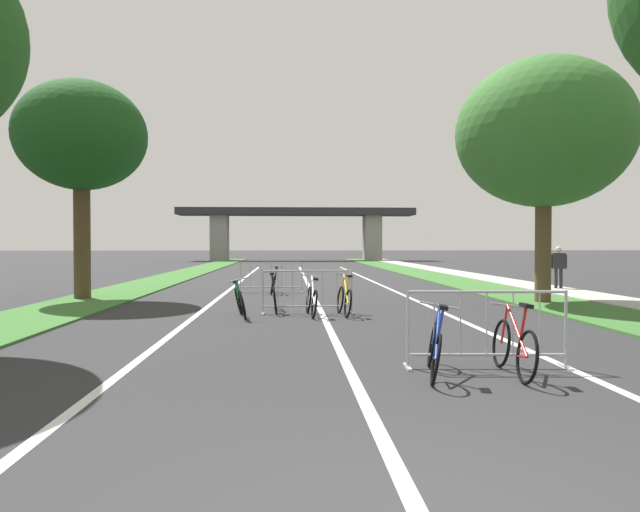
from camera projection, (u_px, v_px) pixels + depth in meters
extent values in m
cube|color=#386B2D|center=(178.00, 276.00, 30.27)|extent=(2.35, 67.32, 0.05)
cube|color=#386B2D|center=(426.00, 275.00, 30.98)|extent=(2.35, 67.32, 0.05)
cube|color=#ADA89E|center=(464.00, 274.00, 31.09)|extent=(1.76, 67.32, 0.08)
cube|color=silver|center=(309.00, 287.00, 22.57)|extent=(0.14, 38.95, 0.01)
cube|color=silver|center=(384.00, 287.00, 22.73)|extent=(0.14, 38.95, 0.01)
cube|color=silver|center=(233.00, 287.00, 22.41)|extent=(0.14, 38.95, 0.01)
cube|color=#2D2D30|center=(296.00, 212.00, 58.57)|extent=(23.74, 3.59, 0.71)
cube|color=gray|center=(220.00, 238.00, 58.21)|extent=(1.68, 2.40, 4.58)
cube|color=gray|center=(372.00, 238.00, 59.05)|extent=(1.68, 2.40, 4.58)
cylinder|color=#4C3823|center=(82.00, 242.00, 17.38)|extent=(0.49, 0.49, 3.49)
ellipsoid|color=#194719|center=(81.00, 135.00, 17.31)|extent=(3.85, 3.85, 3.27)
cylinder|color=brown|center=(543.00, 251.00, 16.27)|extent=(0.44, 0.44, 2.96)
ellipsoid|color=#38702D|center=(544.00, 133.00, 16.21)|extent=(4.87, 4.87, 4.14)
cylinder|color=#ADADB2|center=(408.00, 329.00, 7.80)|extent=(0.04, 0.04, 1.05)
cube|color=#ADADB2|center=(408.00, 367.00, 7.81)|extent=(0.08, 0.44, 0.03)
cylinder|color=#ADADB2|center=(566.00, 329.00, 7.79)|extent=(0.04, 0.04, 1.05)
cube|color=#ADADB2|center=(565.00, 367.00, 7.80)|extent=(0.08, 0.44, 0.03)
cylinder|color=#ADADB2|center=(487.00, 292.00, 7.78)|extent=(2.13, 0.16, 0.04)
cylinder|color=#ADADB2|center=(487.00, 355.00, 7.80)|extent=(2.13, 0.16, 0.04)
cylinder|color=#ADADB2|center=(434.00, 323.00, 7.79)|extent=(0.02, 0.02, 0.87)
cylinder|color=#ADADB2|center=(460.00, 323.00, 7.79)|extent=(0.02, 0.02, 0.87)
cylinder|color=#ADADB2|center=(487.00, 323.00, 7.79)|extent=(0.02, 0.02, 0.87)
cylinder|color=#ADADB2|center=(513.00, 323.00, 7.79)|extent=(0.02, 0.02, 0.87)
cylinder|color=#ADADB2|center=(539.00, 323.00, 7.79)|extent=(0.02, 0.02, 0.87)
cylinder|color=#ADADB2|center=(263.00, 292.00, 13.78)|extent=(0.04, 0.04, 1.05)
cube|color=#ADADB2|center=(263.00, 314.00, 13.79)|extent=(0.07, 0.44, 0.03)
cylinder|color=#ADADB2|center=(352.00, 292.00, 13.96)|extent=(0.04, 0.04, 1.05)
cube|color=#ADADB2|center=(352.00, 313.00, 13.97)|extent=(0.07, 0.44, 0.03)
cylinder|color=#ADADB2|center=(308.00, 271.00, 13.86)|extent=(2.13, 0.10, 0.04)
cylinder|color=#ADADB2|center=(308.00, 306.00, 13.88)|extent=(2.13, 0.10, 0.04)
cylinder|color=#ADADB2|center=(278.00, 288.00, 13.81)|extent=(0.02, 0.02, 0.87)
cylinder|color=#ADADB2|center=(293.00, 288.00, 13.84)|extent=(0.02, 0.02, 0.87)
cylinder|color=#ADADB2|center=(308.00, 288.00, 13.87)|extent=(0.02, 0.02, 0.87)
cylinder|color=#ADADB2|center=(322.00, 288.00, 13.90)|extent=(0.02, 0.02, 0.87)
cylinder|color=#ADADB2|center=(337.00, 288.00, 13.93)|extent=(0.02, 0.02, 0.87)
cylinder|color=#ADADB2|center=(240.00, 277.00, 19.95)|extent=(0.04, 0.04, 1.05)
cube|color=#ADADB2|center=(240.00, 292.00, 19.97)|extent=(0.06, 0.44, 0.03)
cylinder|color=#ADADB2|center=(302.00, 277.00, 20.07)|extent=(0.04, 0.04, 1.05)
cube|color=#ADADB2|center=(302.00, 292.00, 20.08)|extent=(0.06, 0.44, 0.03)
cylinder|color=#ADADB2|center=(271.00, 263.00, 20.00)|extent=(2.13, 0.04, 0.04)
cylinder|color=#ADADB2|center=(271.00, 287.00, 20.02)|extent=(2.13, 0.04, 0.04)
cylinder|color=#ADADB2|center=(251.00, 275.00, 19.97)|extent=(0.02, 0.02, 0.87)
cylinder|color=#ADADB2|center=(261.00, 275.00, 19.99)|extent=(0.02, 0.02, 0.87)
cylinder|color=#ADADB2|center=(271.00, 275.00, 20.01)|extent=(0.02, 0.02, 0.87)
cylinder|color=#ADADB2|center=(282.00, 275.00, 20.03)|extent=(0.02, 0.02, 0.87)
cylinder|color=#ADADB2|center=(292.00, 275.00, 20.05)|extent=(0.02, 0.02, 0.87)
torus|color=black|center=(238.00, 301.00, 13.70)|extent=(0.29, 0.68, 0.65)
torus|color=black|center=(242.00, 305.00, 12.75)|extent=(0.29, 0.68, 0.65)
cylinder|color=#1E7238|center=(238.00, 291.00, 13.23)|extent=(0.09, 0.95, 0.59)
cylinder|color=#1E7238|center=(237.00, 293.00, 13.41)|extent=(0.17, 0.09, 0.53)
cylinder|color=#1E7238|center=(239.00, 303.00, 13.55)|extent=(0.09, 0.32, 0.08)
cylinder|color=#1E7238|center=(240.00, 293.00, 12.75)|extent=(0.16, 0.07, 0.56)
cube|color=black|center=(235.00, 281.00, 13.43)|extent=(0.15, 0.26, 0.07)
cylinder|color=#99999E|center=(237.00, 280.00, 12.76)|extent=(0.46, 0.11, 0.12)
torus|color=black|center=(314.00, 304.00, 12.94)|extent=(0.18, 0.67, 0.66)
torus|color=black|center=(309.00, 300.00, 14.02)|extent=(0.18, 0.67, 0.66)
cylinder|color=silver|center=(313.00, 290.00, 13.45)|extent=(0.05, 1.06, 0.61)
cylinder|color=silver|center=(314.00, 292.00, 13.25)|extent=(0.13, 0.12, 0.60)
cylinder|color=silver|center=(313.00, 304.00, 13.11)|extent=(0.06, 0.35, 0.08)
cylinder|color=silver|center=(310.00, 288.00, 13.99)|extent=(0.12, 0.09, 0.58)
cube|color=black|center=(316.00, 279.00, 13.21)|extent=(0.12, 0.25, 0.06)
cylinder|color=#99999E|center=(312.00, 276.00, 13.96)|extent=(0.46, 0.06, 0.08)
torus|color=black|center=(436.00, 359.00, 6.81)|extent=(0.27, 0.64, 0.62)
torus|color=black|center=(432.00, 344.00, 7.86)|extent=(0.27, 0.64, 0.62)
cylinder|color=#1E389E|center=(438.00, 331.00, 7.30)|extent=(0.34, 1.00, 0.57)
cylinder|color=#1E389E|center=(439.00, 333.00, 7.10)|extent=(0.14, 0.15, 0.64)
cylinder|color=#1E389E|center=(435.00, 359.00, 6.98)|extent=(0.09, 0.34, 0.07)
cylinder|color=#1E389E|center=(436.00, 325.00, 7.83)|extent=(0.12, 0.11, 0.54)
cube|color=black|center=(444.00, 307.00, 7.05)|extent=(0.15, 0.26, 0.07)
cylinder|color=#99999E|center=(439.00, 305.00, 7.79)|extent=(0.52, 0.14, 0.12)
torus|color=black|center=(273.00, 285.00, 19.02)|extent=(0.19, 0.65, 0.64)
torus|color=black|center=(274.00, 283.00, 19.99)|extent=(0.19, 0.65, 0.64)
cylinder|color=#662884|center=(275.00, 276.00, 19.47)|extent=(0.18, 0.94, 0.62)
cylinder|color=#662884|center=(275.00, 277.00, 19.29)|extent=(0.17, 0.12, 0.63)
cylinder|color=#662884|center=(273.00, 286.00, 19.17)|extent=(0.03, 0.32, 0.08)
cylinder|color=#662884|center=(276.00, 275.00, 19.96)|extent=(0.16, 0.09, 0.59)
cube|color=black|center=(277.00, 267.00, 19.25)|extent=(0.11, 0.24, 0.07)
cylinder|color=#99999E|center=(277.00, 266.00, 19.93)|extent=(0.46, 0.04, 0.12)
torus|color=black|center=(275.00, 300.00, 13.85)|extent=(0.14, 0.67, 0.67)
torus|color=black|center=(275.00, 296.00, 14.82)|extent=(0.14, 0.67, 0.67)
cylinder|color=black|center=(273.00, 285.00, 14.30)|extent=(0.14, 0.95, 0.67)
cylinder|color=black|center=(273.00, 287.00, 14.12)|extent=(0.12, 0.12, 0.67)
cylinder|color=black|center=(275.00, 300.00, 14.00)|extent=(0.03, 0.32, 0.08)
cylinder|color=black|center=(273.00, 284.00, 14.79)|extent=(0.11, 0.10, 0.64)
cube|color=black|center=(272.00, 274.00, 14.07)|extent=(0.11, 0.24, 0.06)
cylinder|color=#99999E|center=(272.00, 271.00, 14.75)|extent=(0.53, 0.04, 0.09)
torus|color=black|center=(348.00, 303.00, 13.10)|extent=(0.19, 0.66, 0.66)
torus|color=black|center=(340.00, 299.00, 14.05)|extent=(0.19, 0.66, 0.66)
cylinder|color=gold|center=(346.00, 288.00, 13.55)|extent=(0.04, 0.94, 0.64)
cylinder|color=gold|center=(347.00, 290.00, 13.37)|extent=(0.14, 0.11, 0.66)
cylinder|color=gold|center=(347.00, 304.00, 13.25)|extent=(0.06, 0.31, 0.08)
cylinder|color=gold|center=(342.00, 287.00, 14.02)|extent=(0.13, 0.09, 0.61)
cube|color=black|center=(349.00, 276.00, 13.33)|extent=(0.13, 0.25, 0.06)
cylinder|color=#99999E|center=(344.00, 274.00, 14.00)|extent=(0.47, 0.07, 0.09)
torus|color=black|center=(527.00, 357.00, 6.88)|extent=(0.16, 0.66, 0.65)
torus|color=black|center=(501.00, 343.00, 7.85)|extent=(0.16, 0.66, 0.65)
cylinder|color=red|center=(517.00, 330.00, 7.34)|extent=(0.15, 0.94, 0.56)
cylinder|color=red|center=(522.00, 331.00, 7.15)|extent=(0.13, 0.12, 0.64)
cylinder|color=red|center=(522.00, 357.00, 7.04)|extent=(0.04, 0.32, 0.08)
cylinder|color=red|center=(504.00, 324.00, 7.82)|extent=(0.11, 0.10, 0.53)
cube|color=black|center=(526.00, 306.00, 7.11)|extent=(0.12, 0.25, 0.06)
cylinder|color=#99999E|center=(508.00, 305.00, 7.79)|extent=(0.45, 0.05, 0.08)
cylinder|color=#262628|center=(556.00, 279.00, 20.90)|extent=(0.12, 0.12, 0.79)
cylinder|color=#262628|center=(561.00, 279.00, 20.87)|extent=(0.12, 0.12, 0.79)
cube|color=#262628|center=(559.00, 261.00, 20.87)|extent=(0.47, 0.34, 0.56)
cylinder|color=#262628|center=(552.00, 262.00, 20.91)|extent=(0.09, 0.09, 0.50)
cylinder|color=#262628|center=(566.00, 262.00, 20.84)|extent=(0.09, 0.09, 0.50)
sphere|color=beige|center=(559.00, 249.00, 20.86)|extent=(0.21, 0.21, 0.21)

